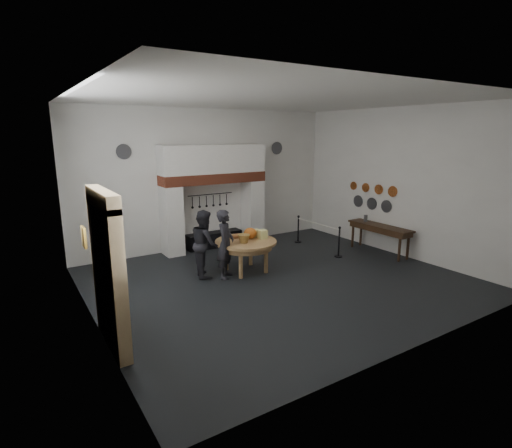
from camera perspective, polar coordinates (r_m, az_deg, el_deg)
floor at (r=10.45m, az=3.30°, el=-8.02°), size 9.00×8.00×0.02m
ceiling at (r=9.80m, az=3.65°, el=17.41°), size 9.00×8.00×0.02m
wall_back at (r=13.29m, az=-6.74°, el=6.41°), size 9.00×0.02×4.50m
wall_front at (r=7.09m, az=22.76°, el=-0.08°), size 9.00×0.02×4.50m
wall_left at (r=8.13m, az=-23.19°, el=1.43°), size 0.02×8.00×4.50m
wall_right at (r=13.01m, az=19.83°, el=5.61°), size 0.02×8.00×4.50m
chimney_pier_left at (r=12.59m, az=-11.95°, el=0.45°), size 0.55×0.70×2.15m
chimney_pier_right at (r=13.87m, az=-0.49°, el=1.85°), size 0.55×0.70×2.15m
hearth_brick_band at (r=12.98m, az=-6.07°, el=6.54°), size 3.50×0.72×0.32m
chimney_hood at (r=12.92m, az=-6.13°, el=9.23°), size 3.50×0.70×0.90m
iron_range at (r=13.42m, az=-6.00°, el=-2.21°), size 1.90×0.45×0.50m
utensil_rail at (r=13.29m, az=-6.53°, el=4.24°), size 1.60×0.02×0.02m
door_recess at (r=7.44m, az=-20.97°, el=-7.38°), size 0.04×1.10×2.50m
door_jamb_near at (r=6.79m, az=-19.02°, el=-8.69°), size 0.22×0.30×2.60m
door_jamb_far at (r=8.09m, az=-21.40°, el=-5.43°), size 0.22×0.30×2.60m
door_lintel at (r=7.12m, az=-21.16°, el=3.39°), size 0.22×1.70×0.30m
wall_plaque at (r=9.05m, az=-23.38°, el=-1.74°), size 0.05×0.34×0.44m
work_table at (r=10.83m, az=-1.46°, el=-2.56°), size 2.02×2.02×0.07m
pumpkin at (r=10.97m, az=-0.84°, el=-1.34°), size 0.36×0.36×0.31m
cheese_block_big at (r=11.01m, az=0.90°, el=-1.47°), size 0.22×0.22×0.24m
cheese_block_small at (r=11.25m, az=-0.03°, el=-1.27°), size 0.18×0.18×0.20m
wicker_basket at (r=10.60m, az=-1.74°, el=-2.10°), size 0.39×0.39×0.22m
bread_loaf at (r=11.05m, az=-2.85°, el=-1.73°), size 0.31×0.18×0.13m
visitor_near at (r=10.40m, az=-4.39°, el=-2.87°), size 0.76×0.78×1.81m
visitor_far at (r=10.58m, az=-7.33°, el=-2.76°), size 0.87×1.01×1.78m
side_table at (r=13.12m, az=17.28°, el=-0.29°), size 0.55×2.20×0.06m
pewter_jug at (r=13.47m, az=15.39°, el=0.78°), size 0.12×0.12×0.22m
copper_pan_a at (r=13.14m, az=18.94°, el=4.42°), size 0.03×0.34×0.34m
copper_pan_b at (r=13.49m, az=17.12°, el=4.74°), size 0.03×0.32×0.32m
copper_pan_c at (r=13.85m, az=15.40°, el=5.04°), size 0.03×0.30×0.30m
copper_pan_d at (r=14.22m, az=13.76°, el=5.33°), size 0.03×0.28×0.28m
pewter_plate_left at (r=13.34m, az=18.12°, el=2.41°), size 0.03×0.40×0.40m
pewter_plate_mid at (r=13.72m, az=16.20°, el=2.81°), size 0.03×0.40×0.40m
pewter_plate_right at (r=14.12m, az=14.38°, el=3.19°), size 0.03×0.40×0.40m
pewter_plate_back_left at (r=12.26m, az=-18.37°, el=9.78°), size 0.44×0.03×0.44m
pewter_plate_back_right at (r=14.57m, az=3.00°, el=10.78°), size 0.44×0.03×0.44m
barrier_post_near at (r=12.47m, az=11.77°, el=-2.62°), size 0.05×0.05×0.90m
barrier_post_far at (r=13.92m, az=6.06°, el=-0.81°), size 0.05×0.05×0.90m
barrier_rope at (r=13.09m, az=8.82°, el=0.03°), size 0.04×2.00×0.04m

